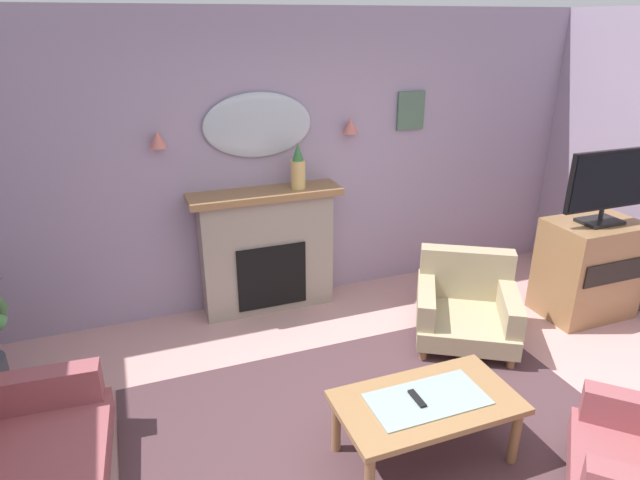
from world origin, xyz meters
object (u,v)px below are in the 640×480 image
at_px(wall_mirror, 258,125).
at_px(framed_picture, 411,111).
at_px(mantel_vase_right, 298,168).
at_px(tv_cabinet, 588,268).
at_px(armchair_by_coffee_table, 466,304).
at_px(tv_remote, 417,399).
at_px(tv_flatscreen, 607,185).
at_px(coffee_table, 427,407).
at_px(fireplace, 267,252).
at_px(wall_sconce_right, 351,126).
at_px(wall_sconce_left, 158,139).

relative_size(wall_mirror, framed_picture, 2.67).
distance_m(mantel_vase_right, tv_cabinet, 2.80).
distance_m(armchair_by_coffee_table, tv_cabinet, 1.28).
bearing_deg(armchair_by_coffee_table, wall_mirror, 139.73).
bearing_deg(mantel_vase_right, tv_remote, -89.59).
height_order(wall_mirror, tv_flatscreen, wall_mirror).
bearing_deg(coffee_table, fireplace, 99.78).
relative_size(framed_picture, tv_flatscreen, 0.43).
bearing_deg(tv_flatscreen, coffee_table, -155.75).
height_order(tv_remote, armchair_by_coffee_table, armchair_by_coffee_table).
bearing_deg(tv_remote, fireplace, 98.22).
bearing_deg(tv_cabinet, wall_sconce_right, 146.85).
xyz_separation_m(framed_picture, armchair_by_coffee_table, (-0.06, -1.23, -1.44)).
relative_size(wall_sconce_right, framed_picture, 0.39).
xyz_separation_m(framed_picture, tv_cabinet, (1.21, -1.28, -1.30)).
relative_size(tv_remote, armchair_by_coffee_table, 0.14).
distance_m(wall_mirror, wall_sconce_left, 0.85).
height_order(fireplace, mantel_vase_right, mantel_vase_right).
bearing_deg(wall_mirror, mantel_vase_right, -29.54).
height_order(framed_picture, armchair_by_coffee_table, framed_picture).
xyz_separation_m(mantel_vase_right, tv_remote, (0.02, -2.15, -0.89)).
xyz_separation_m(wall_mirror, armchair_by_coffee_table, (1.44, -1.22, -1.40)).
xyz_separation_m(framed_picture, coffee_table, (-1.12, -2.35, -1.37)).
bearing_deg(wall_sconce_left, tv_remote, -62.87).
distance_m(armchair_by_coffee_table, tv_flatscreen, 1.58).
bearing_deg(coffee_table, tv_flatscreen, 24.25).
height_order(wall_sconce_right, tv_remote, wall_sconce_right).
height_order(fireplace, wall_sconce_left, wall_sconce_left).
bearing_deg(wall_sconce_right, tv_remote, -103.23).
bearing_deg(tv_remote, wall_mirror, 97.73).
bearing_deg(coffee_table, armchair_by_coffee_table, 46.44).
bearing_deg(wall_sconce_left, tv_flatscreen, -19.15).
distance_m(fireplace, armchair_by_coffee_table, 1.82).
distance_m(framed_picture, tv_flatscreen, 1.85).
height_order(tv_cabinet, tv_flatscreen, tv_flatscreen).
relative_size(mantel_vase_right, tv_cabinet, 0.46).
bearing_deg(fireplace, wall_mirror, 90.00).
height_order(framed_picture, tv_flatscreen, framed_picture).
bearing_deg(wall_sconce_left, mantel_vase_right, -5.96).
xyz_separation_m(wall_mirror, framed_picture, (1.50, 0.01, 0.04)).
xyz_separation_m(mantel_vase_right, tv_flatscreen, (2.41, -1.12, -0.10)).
relative_size(armchair_by_coffee_table, tv_cabinet, 1.24).
distance_m(wall_sconce_left, coffee_table, 2.89).
xyz_separation_m(fireplace, armchair_by_coffee_table, (1.44, -1.08, -0.27)).
bearing_deg(fireplace, tv_remote, -81.78).
distance_m(framed_picture, tv_remote, 2.92).
height_order(wall_sconce_left, tv_remote, wall_sconce_left).
bearing_deg(tv_flatscreen, wall_sconce_right, 146.40).
bearing_deg(tv_cabinet, wall_sconce_left, 161.15).
relative_size(fireplace, framed_picture, 3.78).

